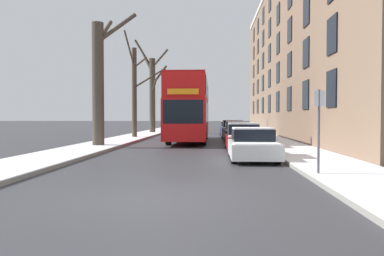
# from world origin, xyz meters

# --- Properties ---
(ground_plane) EXTENTS (320.00, 320.00, 0.00)m
(ground_plane) POSITION_xyz_m (0.00, 0.00, 0.00)
(ground_plane) COLOR #38383D
(sidewalk_left) EXTENTS (2.76, 130.00, 0.16)m
(sidewalk_left) POSITION_xyz_m (-5.36, 53.00, 0.08)
(sidewalk_left) COLOR gray
(sidewalk_left) RESTS_ON ground
(sidewalk_right) EXTENTS (2.76, 130.00, 0.16)m
(sidewalk_right) POSITION_xyz_m (5.36, 53.00, 0.08)
(sidewalk_right) COLOR gray
(sidewalk_right) RESTS_ON ground
(terrace_facade_right) EXTENTS (9.10, 43.65, 15.22)m
(terrace_facade_right) POSITION_xyz_m (11.24, 26.23, 7.61)
(terrace_facade_right) COLOR #7A604C
(terrace_facade_right) RESTS_ON ground
(bare_tree_left_0) EXTENTS (2.65, 2.25, 7.74)m
(bare_tree_left_0) POSITION_xyz_m (-5.20, 12.95, 3.90)
(bare_tree_left_0) COLOR #423A30
(bare_tree_left_0) RESTS_ON ground
(bare_tree_left_1) EXTENTS (3.00, 2.68, 8.47)m
(bare_tree_left_1) POSITION_xyz_m (-5.00, 21.75, 3.92)
(bare_tree_left_1) COLOR #423A30
(bare_tree_left_1) RESTS_ON ground
(bare_tree_left_2) EXTENTS (3.76, 2.53, 9.92)m
(bare_tree_left_2) POSITION_xyz_m (-5.16, 31.30, 4.51)
(bare_tree_left_2) COLOR #423A30
(bare_tree_left_2) RESTS_ON ground
(bare_tree_left_3) EXTENTS (2.42, 3.32, 8.36)m
(bare_tree_left_3) POSITION_xyz_m (-4.94, 41.76, 4.15)
(bare_tree_left_3) COLOR #423A30
(bare_tree_left_3) RESTS_ON ground
(double_decker_bus) EXTENTS (2.57, 11.16, 4.42)m
(double_decker_bus) POSITION_xyz_m (-0.40, 18.50, 2.50)
(double_decker_bus) COLOR red
(double_decker_bus) RESTS_ON ground
(parked_car_0) EXTENTS (1.85, 3.91, 1.32)m
(parked_car_0) POSITION_xyz_m (2.90, 7.14, 0.61)
(parked_car_0) COLOR silver
(parked_car_0) RESTS_ON ground
(parked_car_1) EXTENTS (1.83, 4.47, 1.44)m
(parked_car_1) POSITION_xyz_m (2.90, 12.22, 0.66)
(parked_car_1) COLOR maroon
(parked_car_1) RESTS_ON ground
(parked_car_2) EXTENTS (1.70, 4.10, 1.49)m
(parked_car_2) POSITION_xyz_m (2.90, 17.67, 0.68)
(parked_car_2) COLOR black
(parked_car_2) RESTS_ON ground
(parked_car_3) EXTENTS (1.82, 4.49, 1.51)m
(parked_car_3) POSITION_xyz_m (2.90, 23.43, 0.70)
(parked_car_3) COLOR slate
(parked_car_3) RESTS_ON ground
(parked_car_4) EXTENTS (1.86, 4.38, 1.36)m
(parked_car_4) POSITION_xyz_m (2.90, 29.03, 0.63)
(parked_car_4) COLOR navy
(parked_car_4) RESTS_ON ground
(pedestrian_left_sidewalk) EXTENTS (0.37, 0.37, 1.72)m
(pedestrian_left_sidewalk) POSITION_xyz_m (-5.32, 12.91, 0.94)
(pedestrian_left_sidewalk) COLOR navy
(pedestrian_left_sidewalk) RESTS_ON ground
(street_sign_post) EXTENTS (0.32, 0.07, 2.52)m
(street_sign_post) POSITION_xyz_m (4.28, 2.63, 1.45)
(street_sign_post) COLOR #4C4F54
(street_sign_post) RESTS_ON ground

